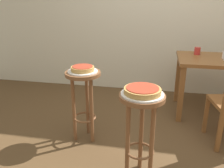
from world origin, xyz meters
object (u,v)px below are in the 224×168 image
object	(u,v)px
pizza_foreground	(142,90)
dining_table	(216,68)
condiment_shaker	(224,55)
stool_foreground	(141,119)
cup_far_edge	(197,51)
serving_plate_foreground	(142,94)
pizza_middle	(83,68)
serving_plate_middle	(83,71)
stool_middle	(84,92)

from	to	relation	value
pizza_foreground	dining_table	bearing A→B (deg)	59.36
condiment_shaker	stool_foreground	bearing A→B (deg)	-122.55
cup_far_edge	condiment_shaker	size ratio (longest dim) A/B	1.15
stool_foreground	serving_plate_foreground	distance (m)	0.21
stool_foreground	dining_table	distance (m)	1.58
stool_foreground	pizza_middle	world-z (taller)	pizza_middle
serving_plate_middle	pizza_middle	world-z (taller)	pizza_middle
stool_foreground	dining_table	world-z (taller)	stool_foreground
pizza_foreground	cup_far_edge	distance (m)	1.62
condiment_shaker	pizza_foreground	bearing A→B (deg)	-122.55
serving_plate_middle	dining_table	size ratio (longest dim) A/B	0.31
condiment_shaker	serving_plate_foreground	bearing A→B (deg)	-122.55
serving_plate_middle	cup_far_edge	xyz separation A→B (m)	(1.19, 1.05, 0.03)
serving_plate_foreground	pizza_foreground	bearing A→B (deg)	-90.00
stool_middle	serving_plate_middle	distance (m)	0.21
stool_foreground	pizza_foreground	xyz separation A→B (m)	(-0.00, -0.00, 0.24)
pizza_middle	dining_table	bearing A→B (deg)	32.18
serving_plate_foreground	dining_table	size ratio (longest dim) A/B	0.35
stool_middle	condiment_shaker	distance (m)	1.75
serving_plate_foreground	serving_plate_middle	xyz separation A→B (m)	(-0.61, 0.46, 0.00)
stool_foreground	pizza_middle	size ratio (longest dim) A/B	3.29
serving_plate_middle	pizza_foreground	bearing A→B (deg)	-37.14
pizza_middle	dining_table	distance (m)	1.68
dining_table	serving_plate_foreground	bearing A→B (deg)	-120.64
serving_plate_foreground	stool_foreground	bearing A→B (deg)	0.00
condiment_shaker	pizza_middle	bearing A→B (deg)	-148.86
serving_plate_middle	stool_foreground	bearing A→B (deg)	-37.14
pizza_foreground	cup_far_edge	world-z (taller)	cup_far_edge
serving_plate_foreground	pizza_foreground	world-z (taller)	pizza_foreground
pizza_foreground	serving_plate_middle	distance (m)	0.77
stool_foreground	serving_plate_middle	xyz separation A→B (m)	(-0.61, 0.46, 0.21)
serving_plate_middle	dining_table	xyz separation A→B (m)	(1.42, 0.89, -0.14)
dining_table	cup_far_edge	distance (m)	0.32
pizza_middle	dining_table	size ratio (longest dim) A/B	0.24
stool_foreground	pizza_middle	distance (m)	0.81
serving_plate_foreground	condiment_shaker	size ratio (longest dim) A/B	3.94
dining_table	condiment_shaker	bearing A→B (deg)	3.11
stool_foreground	condiment_shaker	distance (m)	1.63
stool_middle	cup_far_edge	xyz separation A→B (m)	(1.19, 1.05, 0.24)
stool_middle	pizza_middle	size ratio (longest dim) A/B	3.29
serving_plate_foreground	condiment_shaker	world-z (taller)	condiment_shaker
pizza_foreground	dining_table	size ratio (longest dim) A/B	0.30
cup_far_edge	condiment_shaker	world-z (taller)	cup_far_edge
stool_middle	serving_plate_foreground	bearing A→B (deg)	-37.14
stool_middle	cup_far_edge	world-z (taller)	cup_far_edge
cup_far_edge	dining_table	bearing A→B (deg)	-35.87
serving_plate_middle	condiment_shaker	size ratio (longest dim) A/B	3.57
pizza_foreground	pizza_middle	size ratio (longest dim) A/B	1.23
stool_foreground	dining_table	size ratio (longest dim) A/B	0.80
pizza_middle	cup_far_edge	world-z (taller)	cup_far_edge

